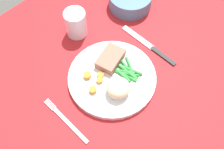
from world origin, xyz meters
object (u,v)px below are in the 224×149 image
at_px(dinner_plate, 112,78).
at_px(water_glass, 76,25).
at_px(meat_portion, 110,59).
at_px(fork, 66,121).
at_px(knife, 150,46).

height_order(dinner_plate, water_glass, water_glass).
relative_size(meat_portion, fork, 0.51).
distance_m(fork, knife, 0.33).
bearing_deg(dinner_plate, knife, -1.01).
xyz_separation_m(dinner_plate, water_glass, (0.05, 0.20, 0.03)).
xyz_separation_m(meat_portion, knife, (0.13, -0.04, -0.03)).
xyz_separation_m(fork, water_glass, (0.22, 0.20, 0.03)).
relative_size(dinner_plate, fork, 1.48).
height_order(fork, knife, knife).
distance_m(dinner_plate, knife, 0.16).
bearing_deg(water_glass, dinner_plate, -102.92).
height_order(meat_portion, knife, meat_portion).
xyz_separation_m(dinner_plate, knife, (0.16, -0.00, -0.01)).
relative_size(dinner_plate, meat_portion, 2.94).
height_order(dinner_plate, knife, dinner_plate).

